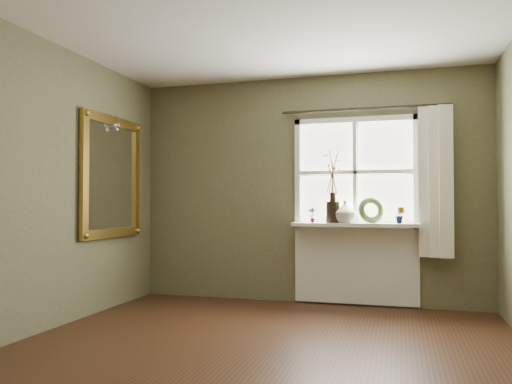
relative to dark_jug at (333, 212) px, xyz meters
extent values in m
plane|color=#361E10|center=(-0.31, -2.12, -1.04)|extent=(4.50, 4.50, 0.00)
plane|color=silver|center=(-0.31, -2.12, 1.56)|extent=(4.50, 4.50, 0.00)
cube|color=brown|center=(-0.31, 0.18, 0.26)|extent=(4.00, 0.10, 2.60)
cube|color=brown|center=(-2.36, -2.12, 0.26)|extent=(0.10, 4.50, 2.60)
cube|color=brown|center=(-0.31, -4.42, 0.26)|extent=(4.00, 0.10, 2.60)
cube|color=white|center=(0.24, 0.10, -0.15)|extent=(1.36, 0.06, 0.06)
cube|color=white|center=(0.24, 0.10, 1.03)|extent=(1.36, 0.06, 0.06)
cube|color=white|center=(-0.41, 0.10, 0.44)|extent=(0.06, 0.06, 1.24)
cube|color=white|center=(0.89, 0.10, 0.44)|extent=(0.06, 0.06, 1.24)
cube|color=white|center=(0.24, 0.10, 0.44)|extent=(1.24, 0.05, 0.04)
cube|color=white|center=(0.24, 0.10, 0.44)|extent=(0.04, 0.05, 1.12)
cube|color=white|center=(-0.09, 0.12, 0.74)|extent=(0.59, 0.01, 0.53)
cube|color=white|center=(0.56, 0.12, 0.74)|extent=(0.59, 0.01, 0.53)
cube|color=white|center=(-0.09, 0.12, 0.15)|extent=(0.59, 0.01, 0.53)
cube|color=white|center=(0.56, 0.12, 0.15)|extent=(0.59, 0.01, 0.53)
cube|color=white|center=(0.24, 0.00, -0.14)|extent=(1.36, 0.26, 0.04)
cube|color=white|center=(0.24, 0.11, -0.58)|extent=(1.36, 0.04, 0.88)
cylinder|color=black|center=(0.00, 0.00, 0.00)|extent=(0.20, 0.20, 0.24)
imported|color=beige|center=(0.13, 0.00, 0.01)|extent=(0.30, 0.30, 0.25)
torus|color=#354820|center=(0.41, 0.04, -0.01)|extent=(0.31, 0.23, 0.30)
imported|color=#354820|center=(-0.23, 0.00, -0.03)|extent=(0.09, 0.07, 0.17)
imported|color=#354820|center=(0.72, 0.00, -0.03)|extent=(0.12, 0.11, 0.18)
cube|color=white|center=(1.08, 0.01, 0.33)|extent=(0.36, 0.12, 1.59)
cylinder|color=black|center=(0.34, 0.05, 1.14)|extent=(1.84, 0.03, 0.03)
cube|color=white|center=(-2.28, -0.81, 0.38)|extent=(0.02, 0.91, 1.12)
cube|color=olive|center=(-2.27, -0.81, 0.99)|extent=(0.05, 1.10, 0.09)
cube|color=olive|center=(-2.27, -0.81, -0.22)|extent=(0.05, 1.10, 0.09)
cube|color=olive|center=(-2.27, -1.31, 0.38)|extent=(0.05, 0.09, 1.12)
cube|color=olive|center=(-2.27, -0.30, 0.38)|extent=(0.05, 0.09, 1.12)
sphere|color=silver|center=(-2.22, -0.84, 0.94)|extent=(0.04, 0.04, 0.04)
sphere|color=silver|center=(-2.22, -0.81, 0.90)|extent=(0.04, 0.04, 0.04)
sphere|color=silver|center=(-2.22, -0.78, 0.95)|extent=(0.04, 0.04, 0.04)
camera|label=1|loc=(0.71, -5.54, 0.09)|focal=35.00mm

